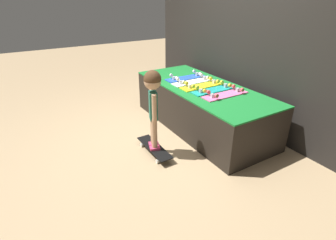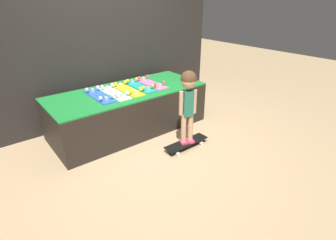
{
  "view_description": "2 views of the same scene",
  "coord_description": "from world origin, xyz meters",
  "px_view_note": "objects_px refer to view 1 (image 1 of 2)",
  "views": [
    {
      "loc": [
        2.96,
        -1.71,
        1.94
      ],
      "look_at": [
        0.21,
        -0.06,
        0.37
      ],
      "focal_mm": 28.0,
      "sensor_mm": 36.0,
      "label": 1
    },
    {
      "loc": [
        -1.89,
        -2.71,
        1.99
      ],
      "look_at": [
        0.18,
        -0.11,
        0.4
      ],
      "focal_mm": 28.0,
      "sensor_mm": 36.0,
      "label": 2
    }
  ],
  "objects_px": {
    "skateboard_white_on_rack": "(193,81)",
    "skateboard_pink_on_rack": "(225,94)",
    "child": "(153,96)",
    "skateboard_on_floor": "(154,148)",
    "skateboard_yellow_on_rack": "(202,85)",
    "skateboard_blue_on_rack": "(186,77)",
    "skateboard_teal_on_rack": "(213,89)"
  },
  "relations": [
    {
      "from": "skateboard_blue_on_rack",
      "to": "skateboard_on_floor",
      "type": "bearing_deg",
      "value": -52.35
    },
    {
      "from": "skateboard_teal_on_rack",
      "to": "skateboard_pink_on_rack",
      "type": "relative_size",
      "value": 1.0
    },
    {
      "from": "skateboard_blue_on_rack",
      "to": "skateboard_yellow_on_rack",
      "type": "relative_size",
      "value": 1.0
    },
    {
      "from": "skateboard_white_on_rack",
      "to": "child",
      "type": "bearing_deg",
      "value": -60.86
    },
    {
      "from": "skateboard_blue_on_rack",
      "to": "skateboard_teal_on_rack",
      "type": "relative_size",
      "value": 1.0
    },
    {
      "from": "skateboard_on_floor",
      "to": "skateboard_yellow_on_rack",
      "type": "bearing_deg",
      "value": 107.94
    },
    {
      "from": "skateboard_teal_on_rack",
      "to": "skateboard_pink_on_rack",
      "type": "xyz_separation_m",
      "value": [
        0.23,
        0.01,
        0.0
      ]
    },
    {
      "from": "skateboard_pink_on_rack",
      "to": "skateboard_on_floor",
      "type": "distance_m",
      "value": 1.22
    },
    {
      "from": "skateboard_yellow_on_rack",
      "to": "child",
      "type": "xyz_separation_m",
      "value": [
        0.33,
        -1.0,
        0.14
      ]
    },
    {
      "from": "skateboard_blue_on_rack",
      "to": "skateboard_teal_on_rack",
      "type": "distance_m",
      "value": 0.7
    },
    {
      "from": "skateboard_white_on_rack",
      "to": "skateboard_pink_on_rack",
      "type": "xyz_separation_m",
      "value": [
        0.7,
        0.05,
        0.0
      ]
    },
    {
      "from": "skateboard_yellow_on_rack",
      "to": "skateboard_pink_on_rack",
      "type": "relative_size",
      "value": 1.0
    },
    {
      "from": "skateboard_white_on_rack",
      "to": "skateboard_on_floor",
      "type": "bearing_deg",
      "value": -60.86
    },
    {
      "from": "skateboard_yellow_on_rack",
      "to": "skateboard_pink_on_rack",
      "type": "height_order",
      "value": "same"
    },
    {
      "from": "child",
      "to": "skateboard_yellow_on_rack",
      "type": "bearing_deg",
      "value": 127.42
    },
    {
      "from": "skateboard_yellow_on_rack",
      "to": "child",
      "type": "bearing_deg",
      "value": -72.06
    },
    {
      "from": "skateboard_yellow_on_rack",
      "to": "skateboard_teal_on_rack",
      "type": "distance_m",
      "value": 0.23
    },
    {
      "from": "skateboard_blue_on_rack",
      "to": "skateboard_on_floor",
      "type": "xyz_separation_m",
      "value": [
        0.79,
        -1.02,
        -0.61
      ]
    },
    {
      "from": "skateboard_teal_on_rack",
      "to": "skateboard_pink_on_rack",
      "type": "distance_m",
      "value": 0.23
    },
    {
      "from": "skateboard_teal_on_rack",
      "to": "skateboard_pink_on_rack",
      "type": "bearing_deg",
      "value": 3.67
    },
    {
      "from": "skateboard_teal_on_rack",
      "to": "skateboard_on_floor",
      "type": "relative_size",
      "value": 1.0
    },
    {
      "from": "skateboard_white_on_rack",
      "to": "skateboard_pink_on_rack",
      "type": "bearing_deg",
      "value": 3.78
    },
    {
      "from": "skateboard_on_floor",
      "to": "child",
      "type": "xyz_separation_m",
      "value": [
        -0.0,
        0.0,
        0.74
      ]
    },
    {
      "from": "skateboard_pink_on_rack",
      "to": "skateboard_on_floor",
      "type": "xyz_separation_m",
      "value": [
        -0.14,
        -1.05,
        -0.61
      ]
    },
    {
      "from": "skateboard_blue_on_rack",
      "to": "skateboard_white_on_rack",
      "type": "bearing_deg",
      "value": -5.7
    },
    {
      "from": "skateboard_blue_on_rack",
      "to": "skateboard_teal_on_rack",
      "type": "bearing_deg",
      "value": 0.65
    },
    {
      "from": "skateboard_on_floor",
      "to": "skateboard_pink_on_rack",
      "type": "bearing_deg",
      "value": 82.47
    },
    {
      "from": "skateboard_pink_on_rack",
      "to": "skateboard_white_on_rack",
      "type": "bearing_deg",
      "value": -176.22
    },
    {
      "from": "skateboard_yellow_on_rack",
      "to": "skateboard_pink_on_rack",
      "type": "bearing_deg",
      "value": 4.97
    },
    {
      "from": "skateboard_blue_on_rack",
      "to": "child",
      "type": "height_order",
      "value": "child"
    },
    {
      "from": "skateboard_white_on_rack",
      "to": "skateboard_on_floor",
      "type": "distance_m",
      "value": 1.3
    },
    {
      "from": "skateboard_white_on_rack",
      "to": "skateboard_teal_on_rack",
      "type": "distance_m",
      "value": 0.46
    }
  ]
}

